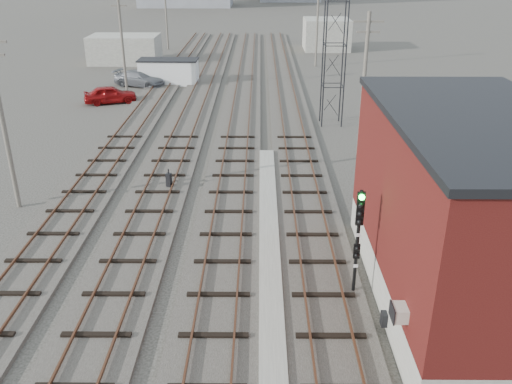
{
  "coord_description": "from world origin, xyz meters",
  "views": [
    {
      "loc": [
        0.06,
        -5.43,
        12.18
      ],
      "look_at": [
        -0.11,
        17.01,
        2.2
      ],
      "focal_mm": 38.0,
      "sensor_mm": 36.0,
      "label": 1
    }
  ],
  "objects_px": {
    "signal_mast": "(358,235)",
    "car_silver": "(146,79)",
    "site_trailer": "(169,72)",
    "switch_stand": "(169,181)",
    "car_red": "(110,94)",
    "car_grey": "(140,79)"
  },
  "relations": [
    {
      "from": "site_trailer",
      "to": "signal_mast",
      "type": "bearing_deg",
      "value": -69.21
    },
    {
      "from": "site_trailer",
      "to": "car_red",
      "type": "height_order",
      "value": "site_trailer"
    },
    {
      "from": "switch_stand",
      "to": "site_trailer",
      "type": "xyz_separation_m",
      "value": [
        -4.06,
        26.39,
        0.71
      ]
    },
    {
      "from": "switch_stand",
      "to": "car_grey",
      "type": "distance_m",
      "value": 26.32
    },
    {
      "from": "signal_mast",
      "to": "site_trailer",
      "type": "relative_size",
      "value": 0.74
    },
    {
      "from": "site_trailer",
      "to": "car_red",
      "type": "distance_m",
      "value": 8.51
    },
    {
      "from": "signal_mast",
      "to": "car_red",
      "type": "height_order",
      "value": "signal_mast"
    },
    {
      "from": "car_silver",
      "to": "site_trailer",
      "type": "bearing_deg",
      "value": -73.14
    },
    {
      "from": "signal_mast",
      "to": "car_grey",
      "type": "xyz_separation_m",
      "value": [
        -15.51,
        35.51,
        -1.89
      ]
    },
    {
      "from": "switch_stand",
      "to": "site_trailer",
      "type": "relative_size",
      "value": 0.19
    },
    {
      "from": "signal_mast",
      "to": "site_trailer",
      "type": "distance_m",
      "value": 38.67
    },
    {
      "from": "car_grey",
      "to": "car_silver",
      "type": "bearing_deg",
      "value": -24.95
    },
    {
      "from": "switch_stand",
      "to": "car_grey",
      "type": "xyz_separation_m",
      "value": [
        -6.82,
        25.42,
        0.21
      ]
    },
    {
      "from": "signal_mast",
      "to": "car_silver",
      "type": "relative_size",
      "value": 1.18
    },
    {
      "from": "car_red",
      "to": "car_grey",
      "type": "xyz_separation_m",
      "value": [
        1.24,
        6.52,
        -0.01
      ]
    },
    {
      "from": "signal_mast",
      "to": "car_red",
      "type": "relative_size",
      "value": 0.98
    },
    {
      "from": "switch_stand",
      "to": "car_grey",
      "type": "height_order",
      "value": "car_grey"
    },
    {
      "from": "switch_stand",
      "to": "car_grey",
      "type": "relative_size",
      "value": 0.22
    },
    {
      "from": "site_trailer",
      "to": "car_red",
      "type": "bearing_deg",
      "value": -116.62
    },
    {
      "from": "switch_stand",
      "to": "site_trailer",
      "type": "bearing_deg",
      "value": 119.09
    },
    {
      "from": "site_trailer",
      "to": "car_red",
      "type": "xyz_separation_m",
      "value": [
        -4.01,
        -7.49,
        -0.48
      ]
    },
    {
      "from": "car_silver",
      "to": "car_grey",
      "type": "relative_size",
      "value": 0.72
    }
  ]
}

